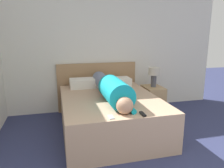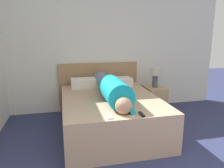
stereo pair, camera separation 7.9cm
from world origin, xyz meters
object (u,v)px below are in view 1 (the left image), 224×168
(bed, at_px, (110,114))
(pillow_near_headboard, at_px, (85,83))
(nightstand, at_px, (153,100))
(cell_phone, at_px, (111,117))
(person_lying, at_px, (111,89))
(table_lamp, at_px, (154,74))
(pillow_second, at_px, (117,82))
(tv_remote, at_px, (143,114))

(bed, height_order, pillow_near_headboard, pillow_near_headboard)
(nightstand, distance_m, cell_phone, 1.95)
(bed, xyz_separation_m, nightstand, (1.05, 0.61, -0.02))
(nightstand, height_order, person_lying, person_lying)
(table_lamp, bearing_deg, pillow_near_headboard, 174.09)
(nightstand, bearing_deg, cell_phone, -130.49)
(bed, xyz_separation_m, person_lying, (0.00, -0.08, 0.45))
(nightstand, xyz_separation_m, person_lying, (-1.05, -0.68, 0.47))
(person_lying, bearing_deg, pillow_second, 68.71)
(tv_remote, bearing_deg, table_lamp, 60.49)
(person_lying, xyz_separation_m, tv_remote, (0.21, -0.79, -0.15))
(nightstand, relative_size, pillow_near_headboard, 0.97)
(table_lamp, bearing_deg, person_lying, -146.87)
(bed, relative_size, nightstand, 3.57)
(pillow_near_headboard, distance_m, pillow_second, 0.63)
(person_lying, relative_size, pillow_near_headboard, 3.24)
(bed, bearing_deg, pillow_near_headboard, 112.08)
(nightstand, distance_m, pillow_near_headboard, 1.42)
(table_lamp, distance_m, pillow_near_headboard, 1.37)
(pillow_near_headboard, distance_m, tv_remote, 1.70)
(tv_remote, bearing_deg, pillow_near_headboard, 107.74)
(bed, distance_m, tv_remote, 0.95)
(pillow_second, bearing_deg, bed, -113.51)
(bed, bearing_deg, cell_phone, -102.91)
(table_lamp, xyz_separation_m, tv_remote, (-0.84, -1.48, -0.21))
(table_lamp, relative_size, person_lying, 0.22)
(table_lamp, xyz_separation_m, pillow_near_headboard, (-1.35, 0.14, -0.14))
(person_lying, xyz_separation_m, pillow_second, (0.32, 0.82, -0.08))
(table_lamp, xyz_separation_m, pillow_second, (-0.73, 0.14, -0.15))
(tv_remote, height_order, cell_phone, tv_remote)
(pillow_near_headboard, bearing_deg, person_lying, -69.61)
(table_lamp, bearing_deg, cell_phone, -130.49)
(person_lying, height_order, cell_phone, person_lying)
(person_lying, height_order, pillow_near_headboard, person_lying)
(pillow_near_headboard, relative_size, tv_remote, 3.73)
(pillow_near_headboard, bearing_deg, cell_phone, -86.18)
(nightstand, relative_size, table_lamp, 1.39)
(nightstand, distance_m, person_lying, 1.34)
(pillow_second, bearing_deg, table_lamp, -10.92)
(tv_remote, bearing_deg, person_lying, 104.90)
(tv_remote, distance_m, cell_phone, 0.41)
(pillow_near_headboard, height_order, tv_remote, pillow_near_headboard)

